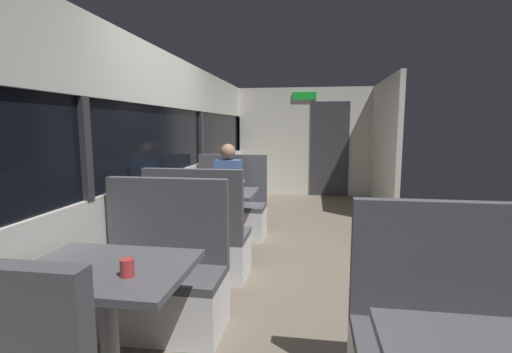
{
  "coord_description": "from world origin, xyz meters",
  "views": [
    {
      "loc": [
        0.2,
        -3.84,
        1.49
      ],
      "look_at": [
        -0.51,
        0.77,
        0.85
      ],
      "focal_mm": 25.88,
      "sensor_mm": 36.0,
      "label": 1
    }
  ],
  "objects_px": {
    "bench_near_window_facing_entry": "(161,284)",
    "seated_passenger": "(229,198)",
    "bench_mid_window_facing_entry": "(230,212)",
    "coffee_cup_primary": "(127,268)",
    "dining_table_near_window": "(107,284)",
    "coffee_cup_secondary": "(209,189)",
    "dining_table_mid_window": "(217,200)",
    "bench_mid_window_facing_end": "(199,244)"
  },
  "relations": [
    {
      "from": "bench_near_window_facing_entry",
      "to": "seated_passenger",
      "type": "distance_m",
      "value": 2.28
    },
    {
      "from": "bench_near_window_facing_entry",
      "to": "seated_passenger",
      "type": "height_order",
      "value": "seated_passenger"
    },
    {
      "from": "bench_mid_window_facing_entry",
      "to": "coffee_cup_primary",
      "type": "height_order",
      "value": "bench_mid_window_facing_entry"
    },
    {
      "from": "dining_table_near_window",
      "to": "coffee_cup_secondary",
      "type": "distance_m",
      "value": 2.21
    },
    {
      "from": "bench_near_window_facing_entry",
      "to": "bench_mid_window_facing_entry",
      "type": "bearing_deg",
      "value": 90.0
    },
    {
      "from": "dining_table_near_window",
      "to": "dining_table_mid_window",
      "type": "xyz_separation_m",
      "value": [
        0.0,
        2.34,
        0.0
      ]
    },
    {
      "from": "dining_table_near_window",
      "to": "coffee_cup_secondary",
      "type": "relative_size",
      "value": 10.0
    },
    {
      "from": "dining_table_near_window",
      "to": "seated_passenger",
      "type": "relative_size",
      "value": 0.71
    },
    {
      "from": "dining_table_near_window",
      "to": "dining_table_mid_window",
      "type": "relative_size",
      "value": 1.0
    },
    {
      "from": "dining_table_mid_window",
      "to": "bench_mid_window_facing_end",
      "type": "bearing_deg",
      "value": -90.0
    },
    {
      "from": "bench_mid_window_facing_end",
      "to": "coffee_cup_secondary",
      "type": "relative_size",
      "value": 12.22
    },
    {
      "from": "bench_mid_window_facing_end",
      "to": "coffee_cup_secondary",
      "type": "xyz_separation_m",
      "value": [
        -0.05,
        0.57,
        0.46
      ]
    },
    {
      "from": "coffee_cup_primary",
      "to": "bench_near_window_facing_entry",
      "type": "bearing_deg",
      "value": 102.8
    },
    {
      "from": "bench_mid_window_facing_end",
      "to": "coffee_cup_secondary",
      "type": "bearing_deg",
      "value": 95.03
    },
    {
      "from": "bench_mid_window_facing_end",
      "to": "coffee_cup_primary",
      "type": "distance_m",
      "value": 1.81
    },
    {
      "from": "bench_near_window_facing_entry",
      "to": "seated_passenger",
      "type": "relative_size",
      "value": 0.87
    },
    {
      "from": "coffee_cup_primary",
      "to": "bench_mid_window_facing_entry",
      "type": "bearing_deg",
      "value": 93.33
    },
    {
      "from": "bench_mid_window_facing_entry",
      "to": "coffee_cup_secondary",
      "type": "xyz_separation_m",
      "value": [
        -0.05,
        -0.83,
        0.46
      ]
    },
    {
      "from": "dining_table_near_window",
      "to": "bench_mid_window_facing_end",
      "type": "height_order",
      "value": "bench_mid_window_facing_end"
    },
    {
      "from": "bench_mid_window_facing_end",
      "to": "bench_mid_window_facing_entry",
      "type": "bearing_deg",
      "value": 90.0
    },
    {
      "from": "bench_mid_window_facing_end",
      "to": "bench_mid_window_facing_entry",
      "type": "distance_m",
      "value": 1.4
    },
    {
      "from": "bench_near_window_facing_entry",
      "to": "bench_mid_window_facing_entry",
      "type": "distance_m",
      "value": 2.34
    },
    {
      "from": "bench_near_window_facing_entry",
      "to": "bench_mid_window_facing_end",
      "type": "xyz_separation_m",
      "value": [
        0.0,
        0.94,
        0.0
      ]
    },
    {
      "from": "coffee_cup_primary",
      "to": "seated_passenger",
      "type": "bearing_deg",
      "value": 93.41
    },
    {
      "from": "coffee_cup_primary",
      "to": "bench_mid_window_facing_end",
      "type": "bearing_deg",
      "value": 95.98
    },
    {
      "from": "dining_table_near_window",
      "to": "bench_mid_window_facing_entry",
      "type": "bearing_deg",
      "value": 90.0
    },
    {
      "from": "bench_near_window_facing_entry",
      "to": "coffee_cup_secondary",
      "type": "xyz_separation_m",
      "value": [
        -0.05,
        1.5,
        0.46
      ]
    },
    {
      "from": "dining_table_mid_window",
      "to": "bench_mid_window_facing_entry",
      "type": "xyz_separation_m",
      "value": [
        0.0,
        0.7,
        -0.31
      ]
    },
    {
      "from": "bench_mid_window_facing_end",
      "to": "dining_table_mid_window",
      "type": "bearing_deg",
      "value": 90.0
    },
    {
      "from": "bench_mid_window_facing_end",
      "to": "seated_passenger",
      "type": "height_order",
      "value": "seated_passenger"
    },
    {
      "from": "dining_table_mid_window",
      "to": "coffee_cup_primary",
      "type": "relative_size",
      "value": 10.0
    },
    {
      "from": "bench_mid_window_facing_entry",
      "to": "seated_passenger",
      "type": "xyz_separation_m",
      "value": [
        0.0,
        -0.07,
        0.21
      ]
    },
    {
      "from": "dining_table_mid_window",
      "to": "bench_mid_window_facing_end",
      "type": "relative_size",
      "value": 0.82
    },
    {
      "from": "bench_mid_window_facing_end",
      "to": "seated_passenger",
      "type": "distance_m",
      "value": 1.34
    },
    {
      "from": "seated_passenger",
      "to": "coffee_cup_secondary",
      "type": "xyz_separation_m",
      "value": [
        -0.05,
        -0.76,
        0.25
      ]
    },
    {
      "from": "bench_mid_window_facing_end",
      "to": "coffee_cup_secondary",
      "type": "distance_m",
      "value": 0.73
    },
    {
      "from": "seated_passenger",
      "to": "coffee_cup_primary",
      "type": "bearing_deg",
      "value": -86.59
    },
    {
      "from": "bench_near_window_facing_entry",
      "to": "coffee_cup_primary",
      "type": "distance_m",
      "value": 0.94
    },
    {
      "from": "dining_table_near_window",
      "to": "coffee_cup_secondary",
      "type": "bearing_deg",
      "value": 91.29
    },
    {
      "from": "bench_near_window_facing_entry",
      "to": "dining_table_mid_window",
      "type": "distance_m",
      "value": 1.67
    },
    {
      "from": "bench_mid_window_facing_entry",
      "to": "coffee_cup_secondary",
      "type": "relative_size",
      "value": 12.22
    },
    {
      "from": "dining_table_near_window",
      "to": "coffee_cup_secondary",
      "type": "height_order",
      "value": "coffee_cup_secondary"
    }
  ]
}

